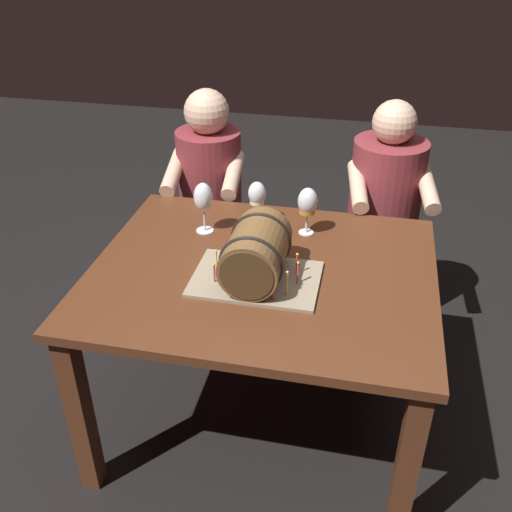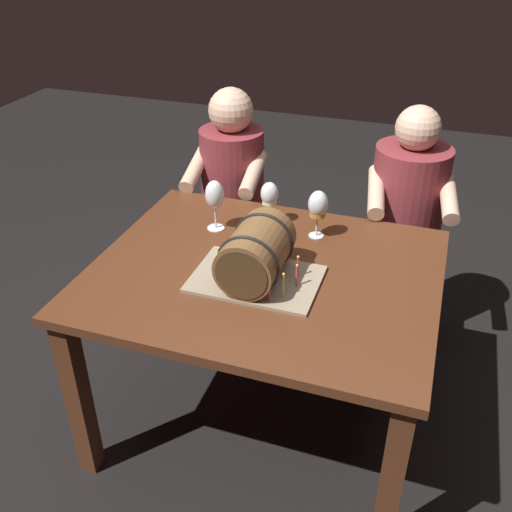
{
  "view_description": "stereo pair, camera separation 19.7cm",
  "coord_description": "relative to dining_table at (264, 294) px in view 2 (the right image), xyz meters",
  "views": [
    {
      "loc": [
        0.34,
        -1.72,
        1.89
      ],
      "look_at": [
        -0.01,
        -0.07,
        0.85
      ],
      "focal_mm": 40.64,
      "sensor_mm": 36.0,
      "label": 1
    },
    {
      "loc": [
        0.53,
        -1.67,
        1.89
      ],
      "look_at": [
        -0.01,
        -0.07,
        0.85
      ],
      "focal_mm": 40.64,
      "sensor_mm": 36.0,
      "label": 2
    }
  ],
  "objects": [
    {
      "name": "ground_plane",
      "position": [
        0.0,
        0.0,
        -0.64
      ],
      "size": [
        8.0,
        8.0,
        0.0
      ],
      "primitive_type": "plane",
      "color": "black"
    },
    {
      "name": "wine_glass_amber",
      "position": [
        0.12,
        0.3,
        0.24
      ],
      "size": [
        0.08,
        0.08,
        0.2
      ],
      "color": "white",
      "rests_on": "dining_table"
    },
    {
      "name": "person_seated_left",
      "position": [
        -0.42,
        0.78,
        -0.12
      ],
      "size": [
        0.37,
        0.47,
        1.16
      ],
      "color": "#4C1B1E",
      "rests_on": "ground"
    },
    {
      "name": "dining_table",
      "position": [
        0.0,
        0.0,
        0.0
      ],
      "size": [
        1.23,
        1.01,
        0.75
      ],
      "color": "#562D19",
      "rests_on": "ground"
    },
    {
      "name": "person_seated_right",
      "position": [
        0.42,
        0.78,
        -0.11
      ],
      "size": [
        0.42,
        0.51,
        1.16
      ],
      "color": "#4C1B1E",
      "rests_on": "ground"
    },
    {
      "name": "wine_glass_white",
      "position": [
        -0.09,
        0.34,
        0.23
      ],
      "size": [
        0.07,
        0.07,
        0.18
      ],
      "color": "white",
      "rests_on": "dining_table"
    },
    {
      "name": "wine_glass_empty",
      "position": [
        -0.28,
        0.23,
        0.25
      ],
      "size": [
        0.08,
        0.08,
        0.21
      ],
      "color": "white",
      "rests_on": "dining_table"
    },
    {
      "name": "barrel_cake",
      "position": [
        -0.01,
        -0.07,
        0.21
      ],
      "size": [
        0.44,
        0.31,
        0.22
      ],
      "color": "gray",
      "rests_on": "dining_table"
    }
  ]
}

